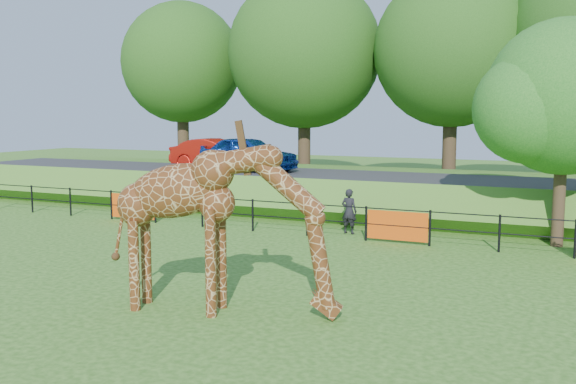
% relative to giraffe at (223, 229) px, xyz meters
% --- Properties ---
extents(ground, '(90.00, 90.00, 0.00)m').
position_rel_giraffe_xyz_m(ground, '(-1.56, 0.16, -1.71)').
color(ground, '#2A5816').
rests_on(ground, ground).
extents(giraffe, '(4.87, 1.75, 3.42)m').
position_rel_giraffe_xyz_m(giraffe, '(0.00, 0.00, 0.00)').
color(giraffe, '#592D12').
rests_on(giraffe, ground).
extents(perimeter_fence, '(28.07, 0.10, 1.10)m').
position_rel_giraffe_xyz_m(perimeter_fence, '(-1.56, 8.16, -1.16)').
color(perimeter_fence, black).
rests_on(perimeter_fence, ground).
extents(embankment, '(40.00, 9.00, 1.30)m').
position_rel_giraffe_xyz_m(embankment, '(-1.56, 15.66, -1.06)').
color(embankment, '#2A5816').
rests_on(embankment, ground).
extents(road, '(40.00, 5.00, 0.12)m').
position_rel_giraffe_xyz_m(road, '(-1.56, 14.16, -0.35)').
color(road, '#2A2A2C').
rests_on(road, embankment).
extents(car_blue, '(4.72, 2.35, 1.55)m').
position_rel_giraffe_xyz_m(car_blue, '(-6.91, 14.21, 0.48)').
color(car_blue, '#133B9C').
rests_on(car_blue, road).
extents(car_red, '(4.18, 1.50, 1.37)m').
position_rel_giraffe_xyz_m(car_red, '(-8.99, 14.83, 0.39)').
color(car_red, red).
rests_on(car_red, road).
extents(visitor, '(0.59, 0.43, 1.50)m').
position_rel_giraffe_xyz_m(visitor, '(-0.45, 9.11, -0.96)').
color(visitor, black).
rests_on(visitor, ground).
extents(tree_east, '(5.40, 4.71, 6.76)m').
position_rel_giraffe_xyz_m(tree_east, '(6.03, 9.79, 2.57)').
color(tree_east, '#352617').
rests_on(tree_east, ground).
extents(bg_tree_line, '(37.30, 8.80, 11.82)m').
position_rel_giraffe_xyz_m(bg_tree_line, '(0.33, 22.16, 5.48)').
color(bg_tree_line, '#352617').
rests_on(bg_tree_line, ground).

